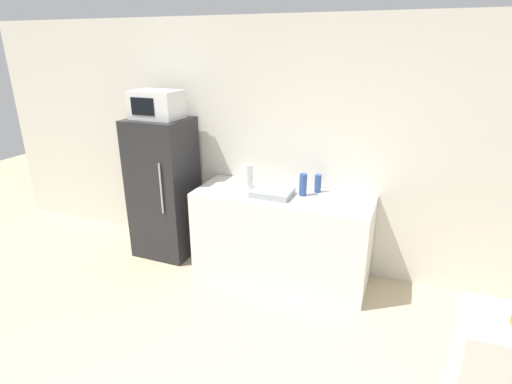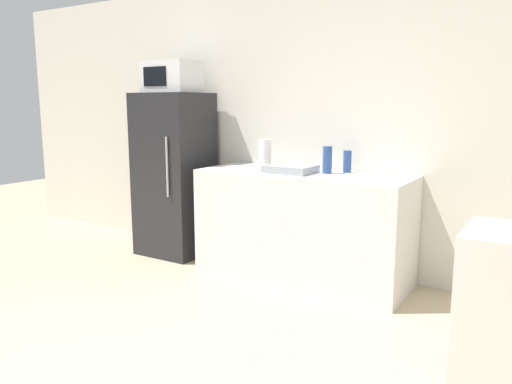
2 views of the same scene
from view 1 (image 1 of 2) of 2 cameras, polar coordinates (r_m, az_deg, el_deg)
name	(u,v)px [view 1 (image 1 of 2)]	position (r m, az deg, el deg)	size (l,w,h in m)	color
wall_back	(298,149)	(4.22, 6.04, 6.19)	(8.00, 0.06, 2.60)	silver
refrigerator	(164,188)	(4.65, -13.01, 0.53)	(0.64, 0.59, 1.58)	#232326
microwave	(157,105)	(4.42, -14.00, 12.03)	(0.50, 0.36, 0.30)	white
counter	(282,236)	(4.18, 3.70, -6.24)	(1.79, 0.69, 0.92)	silver
sink_basin	(272,193)	(3.95, 2.33, -0.08)	(0.39, 0.32, 0.06)	#9EA3A8
bottle_tall	(303,185)	(3.95, 6.73, 1.04)	(0.08, 0.08, 0.22)	#2D4C8C
bottle_short	(318,184)	(4.07, 8.82, 1.21)	(0.07, 0.07, 0.18)	#2D4C8C
paper_towel_roll	(248,176)	(4.13, -1.22, 2.27)	(0.11, 0.11, 0.26)	white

